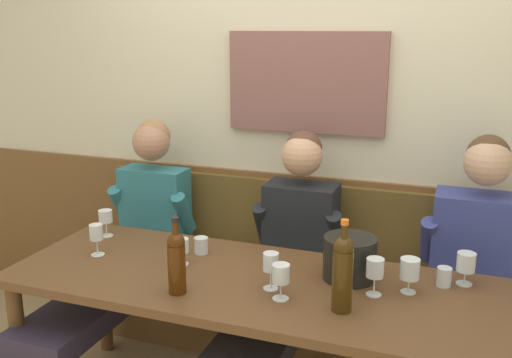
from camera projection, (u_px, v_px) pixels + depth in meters
room_wall_back at (313, 98)px, 3.16m from camera, size 6.80×0.12×2.80m
wood_wainscot_panel at (306, 257)px, 3.34m from camera, size 6.80×0.03×0.97m
wall_bench at (296, 305)px, 3.21m from camera, size 2.47×0.42×0.94m
dining_table at (253, 296)px, 2.50m from camera, size 2.17×0.79×0.73m
person_right_seat at (123, 250)px, 3.07m from camera, size 0.49×1.24×1.28m
person_center_right_seat at (282, 271)px, 2.80m from camera, size 0.48×1.24×1.27m
person_center_left_seat at (476, 298)px, 2.51m from camera, size 0.54×1.24×1.30m
ice_bucket at (350, 258)px, 2.46m from camera, size 0.23×0.23×0.19m
wine_bottle_clear_water at (343, 271)px, 2.16m from camera, size 0.08×0.08×0.37m
wine_bottle_green_tall at (177, 260)px, 2.32m from camera, size 0.07×0.07×0.32m
wine_glass_right_end at (410, 269)px, 2.33m from camera, size 0.08×0.08×0.15m
wine_glass_mid_right at (182, 247)px, 2.61m from camera, size 0.07×0.07×0.12m
wine_glass_left_end at (466, 263)px, 2.40m from camera, size 0.08×0.08×0.14m
wine_glass_center_front at (96, 234)px, 2.71m from camera, size 0.06×0.06×0.15m
wine_glass_near_bucket at (271, 264)px, 2.36m from camera, size 0.07×0.07×0.16m
wine_glass_by_bottle at (375, 270)px, 2.30m from camera, size 0.07×0.07×0.16m
wine_glass_center_rear at (281, 276)px, 2.27m from camera, size 0.07×0.07×0.15m
wine_glass_mid_left at (106, 218)px, 2.96m from camera, size 0.07×0.07×0.14m
water_tumbler_center at (444, 277)px, 2.40m from camera, size 0.06×0.06×0.08m
water_tumbler_left at (201, 245)px, 2.75m from camera, size 0.07×0.07×0.08m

